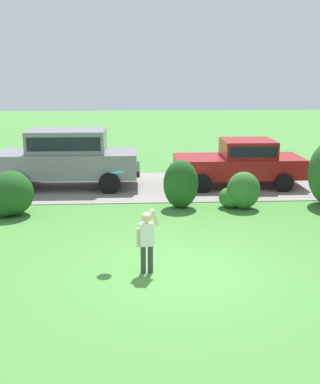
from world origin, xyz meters
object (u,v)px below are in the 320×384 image
parked_suv (68,155)px  child_thrower (147,237)px  frisbee (117,172)px  parked_sedan (241,161)px

parked_suv → child_thrower: parked_suv is taller
child_thrower → frisbee: (-0.56, 0.80, 1.10)m
child_thrower → frisbee: frisbee is taller
parked_sedan → child_thrower: bearing=-115.1°
parked_sedan → child_thrower: parked_sedan is taller
parked_sedan → frisbee: (-3.93, -6.39, 0.97)m
parked_suv → frisbee: bearing=-74.5°
child_thrower → frisbee: bearing=125.1°
parked_sedan → parked_suv: parked_suv is taller
parked_sedan → parked_suv: bearing=179.1°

